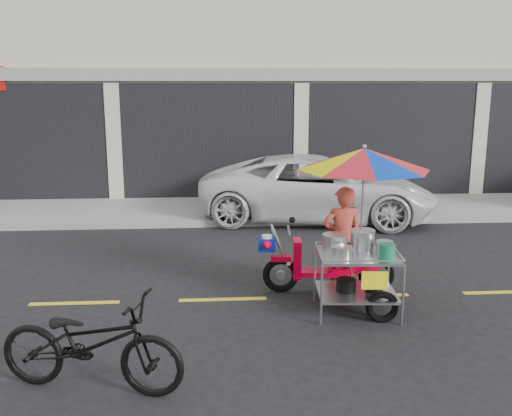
{
  "coord_description": "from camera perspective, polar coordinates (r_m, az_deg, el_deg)",
  "views": [
    {
      "loc": [
        -2.05,
        -7.38,
        2.92
      ],
      "look_at": [
        -1.5,
        0.6,
        1.15
      ],
      "focal_mm": 40.0,
      "sensor_mm": 36.0,
      "label": 1
    }
  ],
  "objects": [
    {
      "name": "ground",
      "position": [
        8.2,
        10.94,
        -8.63
      ],
      "size": [
        90.0,
        90.0,
        0.0
      ],
      "primitive_type": "plane",
      "color": "black"
    },
    {
      "name": "sidewalk",
      "position": [
        13.35,
        4.99,
        0.12
      ],
      "size": [
        45.0,
        3.0,
        0.15
      ],
      "primitive_type": "cube",
      "color": "gray",
      "rests_on": "ground"
    },
    {
      "name": "shophouse_block",
      "position": [
        18.66,
        11.66,
        16.28
      ],
      "size": [
        36.0,
        8.11,
        10.4
      ],
      "color": "beige",
      "rests_on": "ground"
    },
    {
      "name": "centerline",
      "position": [
        8.2,
        10.94,
        -8.6
      ],
      "size": [
        42.0,
        0.1,
        0.01
      ],
      "primitive_type": "cube",
      "color": "gold",
      "rests_on": "ground"
    },
    {
      "name": "white_pickup",
      "position": [
        12.34,
        6.21,
        2.01
      ],
      "size": [
        5.33,
        3.15,
        1.39
      ],
      "primitive_type": "imported",
      "rotation": [
        0.0,
        0.0,
        1.39
      ],
      "color": "silver",
      "rests_on": "ground"
    },
    {
      "name": "near_bicycle",
      "position": [
        5.8,
        -16.18,
        -12.84
      ],
      "size": [
        1.95,
        1.08,
        0.97
      ],
      "primitive_type": "imported",
      "rotation": [
        0.0,
        0.0,
        1.32
      ],
      "color": "black",
      "rests_on": "ground"
    },
    {
      "name": "food_vendor_rig",
      "position": [
        7.51,
        9.73,
        0.36
      ],
      "size": [
        2.16,
        1.84,
        2.18
      ],
      "rotation": [
        0.0,
        0.0,
        -0.07
      ],
      "color": "black",
      "rests_on": "ground"
    }
  ]
}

